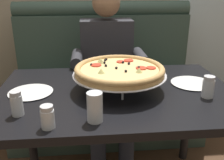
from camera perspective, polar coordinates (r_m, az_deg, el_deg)
name	(u,v)px	position (r m, az deg, el deg)	size (l,w,h in m)	color
booth_bench	(105,87)	(2.33, -1.48, -1.53)	(1.60, 0.78, 1.13)	#384C42
dining_table	(116,106)	(1.42, 0.98, -5.77)	(1.28, 0.84, 0.74)	black
diner_main	(108,62)	(1.97, -0.92, 3.92)	(0.54, 0.64, 1.27)	#2D3342
pizza	(119,70)	(1.36, 1.67, 2.14)	(0.50, 0.50, 0.14)	silver
shaker_oregano	(17,105)	(1.19, -20.39, -5.27)	(0.05, 0.05, 0.11)	white
shaker_parmesan	(48,119)	(1.06, -14.12, -8.31)	(0.06, 0.06, 0.10)	white
shaker_pepper_flakes	(208,88)	(1.37, 20.57, -1.75)	(0.06, 0.06, 0.11)	white
plate_near_left	(192,82)	(1.54, 17.38, -0.44)	(0.24, 0.24, 0.02)	white
plate_near_right	(31,91)	(1.42, -17.65, -2.36)	(0.23, 0.23, 0.02)	white
drinking_glass	(95,109)	(1.07, -3.83, -6.39)	(0.07, 0.07, 0.13)	silver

